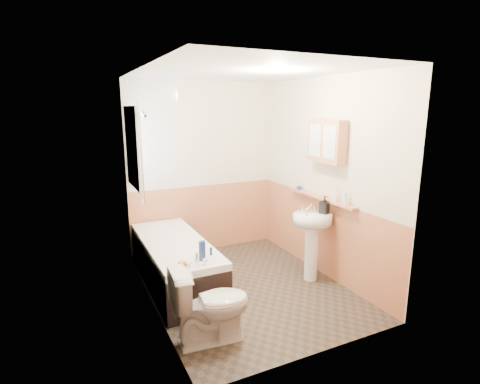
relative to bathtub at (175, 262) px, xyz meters
name	(u,v)px	position (x,y,z in m)	size (l,w,h in m)	color
floor	(245,287)	(0.73, -0.45, -0.29)	(2.80, 2.80, 0.00)	#2D2720
ceiling	(246,71)	(0.73, -0.45, 2.21)	(2.80, 2.80, 0.00)	white
wall_back	(203,169)	(0.73, 0.96, 0.96)	(2.20, 0.02, 2.50)	beige
wall_front	(324,218)	(0.73, -1.86, 0.96)	(2.20, 0.02, 2.50)	beige
wall_left	(148,196)	(-0.38, -0.45, 0.96)	(0.02, 2.80, 2.50)	beige
wall_right	(324,178)	(1.84, -0.45, 0.96)	(0.02, 2.80, 2.50)	beige
wainscot_right	(320,235)	(1.82, -0.45, 0.21)	(0.01, 2.80, 1.00)	#CC7D53
wainscot_front	(318,301)	(0.73, -1.84, 0.21)	(2.20, 0.01, 1.00)	#CC7D53
wainscot_back	(204,218)	(0.73, 0.94, 0.21)	(2.20, 0.01, 1.00)	#CC7D53
tile_cladding_left	(150,195)	(-0.36, -0.45, 0.96)	(0.01, 2.80, 2.50)	white
tile_return_back	(152,136)	(0.01, 0.94, 1.46)	(0.75, 0.01, 1.50)	white
window	(133,147)	(-0.33, 0.50, 1.36)	(0.03, 0.79, 0.99)	white
bathtub	(175,262)	(0.00, 0.00, 0.00)	(0.70, 1.82, 0.70)	black
shower_riser	(142,142)	(-0.31, 0.07, 1.45)	(0.11, 0.08, 1.23)	silver
toilet	(211,305)	(-0.03, -1.26, 0.07)	(0.41, 0.73, 0.72)	white
sink	(312,233)	(1.57, -0.61, 0.33)	(0.51, 0.41, 0.98)	white
pine_shelf	(320,198)	(1.77, -0.48, 0.73)	(0.10, 1.25, 0.03)	#CC7D53
medicine_cabinet	(327,141)	(1.74, -0.58, 1.44)	(0.14, 0.57, 0.51)	#CC7D53
foam_can	(345,198)	(1.77, -0.94, 0.81)	(0.05, 0.05, 0.15)	silver
green_bottle	(335,192)	(1.77, -0.76, 0.86)	(0.05, 0.05, 0.23)	silver
black_jar	(299,188)	(1.77, -0.01, 0.76)	(0.07, 0.07, 0.05)	#19339E
soap_bottle	(324,209)	(1.69, -0.67, 0.63)	(0.10, 0.22, 0.10)	black
clear_bottle	(307,212)	(1.43, -0.68, 0.62)	(0.03, 0.03, 0.09)	silver
blue_gel	(202,251)	(0.10, -0.69, 0.37)	(0.06, 0.04, 0.21)	navy
cream_jar	(182,264)	(-0.14, -0.76, 0.29)	(0.08, 0.08, 0.05)	orange
orange_bottle	(211,251)	(0.23, -0.60, 0.31)	(0.03, 0.03, 0.09)	navy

